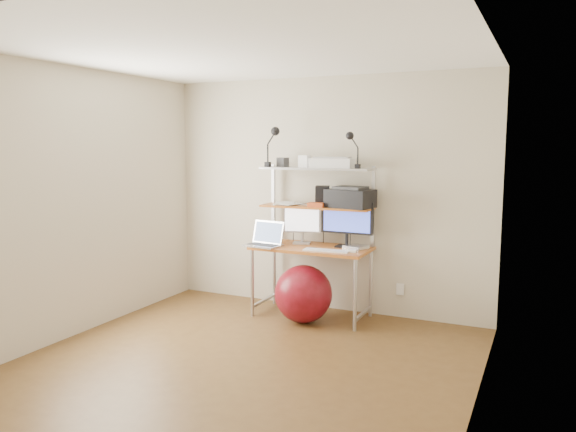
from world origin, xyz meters
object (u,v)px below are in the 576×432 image
Objects in this scene: printer at (350,198)px; exercise_ball at (303,294)px; laptop at (266,240)px; monitor_silver at (302,221)px; monitor_black at (347,220)px.

printer is 0.86× the size of exercise_ball.
laptop is at bearing -150.19° from printer.
monitor_silver is 0.79m from exercise_ball.
monitor_silver is at bearing 50.91° from laptop.
exercise_ball is (0.46, -0.07, -0.50)m from laptop.
printer is (0.83, 0.28, 0.46)m from laptop.
monitor_black is 0.24m from printer.
monitor_silver is 1.12× the size of laptop.
monitor_black reaches higher than exercise_ball.
monitor_black reaches higher than laptop.
laptop is 0.79× the size of printer.
monitor_black is 1.10× the size of printer.
monitor_black is 0.87m from laptop.
monitor_black is 0.95× the size of exercise_ball.
printer is (0.04, -0.01, 0.23)m from monitor_black.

